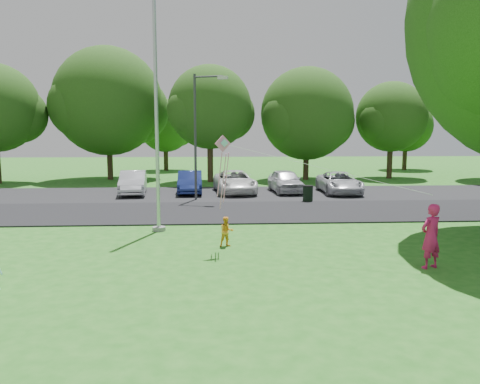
{
  "coord_description": "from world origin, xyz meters",
  "views": [
    {
      "loc": [
        -1.47,
        -12.66,
        3.72
      ],
      "look_at": [
        -0.46,
        4.0,
        1.6
      ],
      "focal_mm": 35.0,
      "sensor_mm": 36.0,
      "label": 1
    }
  ],
  "objects": [
    {
      "name": "flagpole",
      "position": [
        -3.5,
        5.0,
        4.17
      ],
      "size": [
        0.5,
        0.5,
        10.0
      ],
      "color": "#B7BABF",
      "rests_on": "ground"
    },
    {
      "name": "horizon_trees",
      "position": [
        4.06,
        33.88,
        4.3
      ],
      "size": [
        77.46,
        7.2,
        7.02
      ],
      "color": "#332316",
      "rests_on": "ground"
    },
    {
      "name": "ground",
      "position": [
        0.0,
        0.0,
        0.0
      ],
      "size": [
        120.0,
        120.0,
        0.0
      ],
      "primitive_type": "plane",
      "color": "#23681B",
      "rests_on": "ground"
    },
    {
      "name": "parked_cars",
      "position": [
        0.61,
        15.58,
        0.74
      ],
      "size": [
        14.55,
        5.44,
        1.41
      ],
      "color": "silver",
      "rests_on": "ground"
    },
    {
      "name": "woman",
      "position": [
        4.52,
        -0.44,
        0.9
      ],
      "size": [
        0.77,
        0.65,
        1.8
      ],
      "primitive_type": "imported",
      "rotation": [
        0.0,
        0.0,
        3.53
      ],
      "color": "#C51A5A",
      "rests_on": "ground"
    },
    {
      "name": "park_road",
      "position": [
        0.0,
        9.0,
        0.03
      ],
      "size": [
        60.0,
        6.0,
        0.06
      ],
      "primitive_type": "cube",
      "color": "black",
      "rests_on": "ground"
    },
    {
      "name": "child_yellow",
      "position": [
        -1.0,
        2.39,
        0.49
      ],
      "size": [
        0.56,
        0.49,
        0.99
      ],
      "primitive_type": "imported",
      "rotation": [
        0.0,
        0.0,
        0.26
      ],
      "color": "#FFAB28",
      "rests_on": "ground"
    },
    {
      "name": "parking_strip",
      "position": [
        0.0,
        15.5,
        0.03
      ],
      "size": [
        42.0,
        7.0,
        0.06
      ],
      "primitive_type": "cube",
      "color": "black",
      "rests_on": "ground"
    },
    {
      "name": "kite",
      "position": [
        -0.95,
        1.76,
        2.91
      ],
      "size": [
        5.9,
        2.51,
        2.33
      ],
      "rotation": [
        0.0,
        0.0,
        0.38
      ],
      "color": "pink",
      "rests_on": "ground"
    },
    {
      "name": "tree_row",
      "position": [
        1.59,
        24.23,
        5.71
      ],
      "size": [
        64.35,
        11.94,
        10.88
      ],
      "color": "#332316",
      "rests_on": "ground"
    },
    {
      "name": "street_lamp",
      "position": [
        -2.1,
        12.9,
        4.11
      ],
      "size": [
        1.85,
        0.84,
        6.84
      ],
      "rotation": [
        0.0,
        0.0,
        -0.36
      ],
      "color": "#3F3F44",
      "rests_on": "ground"
    },
    {
      "name": "trash_can",
      "position": [
        3.69,
        12.02,
        0.45
      ],
      "size": [
        0.57,
        0.57,
        0.9
      ],
      "rotation": [
        0.0,
        0.0,
        0.36
      ],
      "color": "black",
      "rests_on": "ground"
    }
  ]
}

